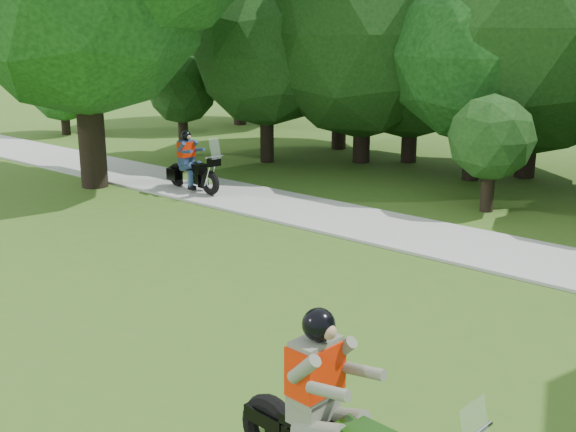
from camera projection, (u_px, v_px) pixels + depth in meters
The scene contains 2 objects.
walkway at pixel (505, 254), 13.38m from camera, with size 60.00×2.20×0.06m, color #ABABA5.
touring_motorcycle at pixel (190, 169), 17.98m from camera, with size 1.94×0.67×1.48m.
Camera 1 is at (5.00, -4.34, 4.32)m, focal length 45.00 mm.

